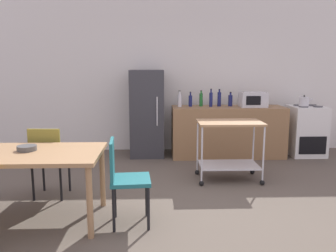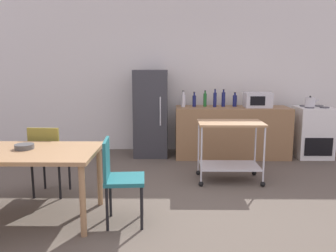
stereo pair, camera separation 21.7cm
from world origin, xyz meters
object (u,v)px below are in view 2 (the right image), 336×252
Objects in this scene: chair_teal at (118,175)px; bottle_wine at (194,101)px; bottle_hot_sauce at (223,99)px; bottle_sparkling_water at (235,101)px; microwave at (258,100)px; bottle_olive_oil at (183,100)px; bottle_soy_sauce at (215,99)px; fruit_bowl at (24,147)px; kitchen_cart at (230,141)px; kettle at (310,102)px; dining_table at (25,158)px; chair_olive at (48,156)px; bottle_soda at (205,100)px; refrigerator at (151,113)px; stove_oven at (312,132)px.

chair_teal is 3.36× the size of bottle_wine.
bottle_sparkling_water is (0.21, 0.01, -0.03)m from bottle_hot_sauce.
bottle_hot_sauce is 0.68× the size of microwave.
bottle_soy_sauce is at bearing -0.07° from bottle_olive_oil.
bottle_wine reaches higher than fruit_bowl.
bottle_soy_sauce reaches higher than bottle_sparkling_water.
kettle reaches higher than kitchen_cart.
kitchen_cart is 3.80× the size of kettle.
dining_table is 5.84× the size of bottle_sparkling_water.
dining_table is at bearing -125.63° from bottle_wine.
fruit_bowl is at bearing -152.98° from kitchen_cart.
kettle is (2.20, -0.11, -0.02)m from bottle_olive_oil.
bottle_sparkling_water is 1.29m from kettle.
kitchen_cart is at bearing -87.69° from bottle_soy_sauce.
bottle_soda is at bearing -132.86° from chair_olive.
chair_teal is 1.93× the size of microwave.
bottle_wine reaches higher than bottle_sparkling_water.
kitchen_cart is 2.68m from fruit_bowl.
bottle_sparkling_water reaches higher than dining_table.
bottle_hot_sauce reaches higher than chair_teal.
fruit_bowl is (-3.07, -2.54, -0.25)m from microwave.
bottle_olive_oil is at bearing 56.86° from dining_table.
bottle_soy_sauce reaches higher than bottle_olive_oil.
bottle_soy_sauce is (0.36, -0.04, 0.03)m from bottle_wine.
refrigerator is 2.80m from kettle.
bottle_hot_sauce is (1.47, 2.81, 0.52)m from chair_teal.
chair_olive is 0.97× the size of stove_oven.
refrigerator is 7.77× the size of fruit_bowl.
stove_oven is at bearing -150.79° from chair_olive.
bottle_olive_oil is 0.93m from bottle_sparkling_water.
microwave is at bearing -2.14° from bottle_olive_oil.
stove_oven is 2.20m from bottle_wine.
refrigerator is (0.17, 2.82, 0.26)m from chair_teal.
chair_teal is at bearing -117.57° from bottle_hot_sauce.
fruit_bowl is at bearing -147.97° from kettle.
kettle is at bearing -8.03° from bottle_sparkling_water.
bottle_soy_sauce reaches higher than microwave.
kitchen_cart is 3.16× the size of bottle_olive_oil.
fruit_bowl is at bearing -129.10° from bottle_soda.
kitchen_cart is at bearing -141.29° from stove_oven.
bottle_soda is at bearing 98.87° from kitchen_cart.
bottle_wine is at bearing 173.78° from bottle_soy_sauce.
kettle is at bearing -2.86° from bottle_olive_oil.
bottle_sparkling_water is at bearing 171.97° from kettle.
refrigerator is 5.39× the size of bottle_soda.
dining_table is at bearing -134.30° from bottle_sparkling_water.
bottle_sparkling_water is (0.93, 0.07, -0.01)m from bottle_olive_oil.
chair_teal is 4.11m from stove_oven.
bottle_sparkling_water is at bearing 0.00° from refrigerator.
bottle_olive_oil reaches higher than kettle.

